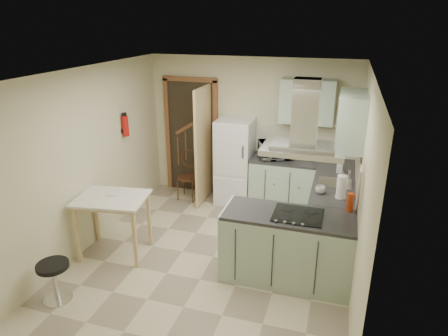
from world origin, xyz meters
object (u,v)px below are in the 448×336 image
(peninsula, at_px, (287,247))
(microwave, at_px, (276,150))
(extractor_hood, at_px, (303,149))
(drop_leaf_table, at_px, (114,226))
(stool, at_px, (55,282))
(fridge, at_px, (235,162))
(bentwood_chair, at_px, (188,178))

(peninsula, height_order, microwave, microwave)
(microwave, bearing_deg, extractor_hood, -96.39)
(drop_leaf_table, xyz_separation_m, microwave, (1.83, 2.07, 0.62))
(extractor_hood, relative_size, stool, 1.84)
(fridge, relative_size, drop_leaf_table, 1.64)
(extractor_hood, xyz_separation_m, drop_leaf_table, (-2.45, -0.12, -1.29))
(extractor_hood, xyz_separation_m, stool, (-2.59, -1.19, -1.48))
(peninsula, bearing_deg, extractor_hood, 0.00)
(fridge, distance_m, microwave, 0.76)
(bentwood_chair, height_order, stool, bentwood_chair)
(fridge, bearing_deg, microwave, -1.91)
(peninsula, bearing_deg, microwave, 104.94)
(extractor_hood, bearing_deg, bentwood_chair, 139.25)
(fridge, height_order, stool, fridge)
(extractor_hood, bearing_deg, microwave, 107.64)
(drop_leaf_table, bearing_deg, microwave, 40.32)
(fridge, height_order, extractor_hood, extractor_hood)
(extractor_hood, distance_m, stool, 3.21)
(peninsula, xyz_separation_m, microwave, (-0.52, 1.96, 0.60))
(extractor_hood, distance_m, microwave, 2.16)
(drop_leaf_table, height_order, bentwood_chair, drop_leaf_table)
(drop_leaf_table, xyz_separation_m, stool, (-0.14, -1.07, -0.18))
(fridge, relative_size, microwave, 2.84)
(peninsula, xyz_separation_m, bentwood_chair, (-2.06, 1.86, -0.05))
(stool, xyz_separation_m, microwave, (1.97, 3.14, 0.80))
(fridge, distance_m, bentwood_chair, 0.91)
(drop_leaf_table, bearing_deg, extractor_hood, -5.57)
(stool, bearing_deg, microwave, 57.99)
(peninsula, xyz_separation_m, stool, (-2.49, -1.19, -0.21))
(peninsula, bearing_deg, fridge, 121.74)
(peninsula, height_order, stool, peninsula)
(bentwood_chair, bearing_deg, drop_leaf_table, -96.87)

